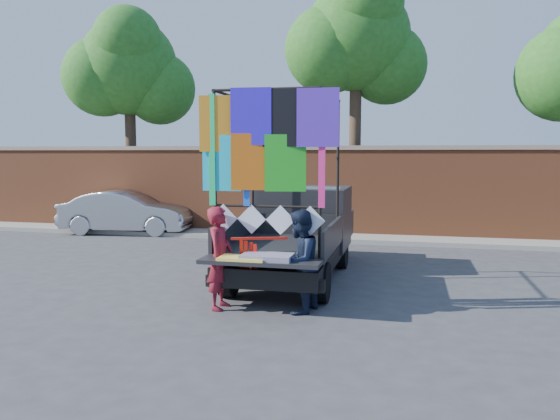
% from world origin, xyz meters
% --- Properties ---
extents(ground, '(90.00, 90.00, 0.00)m').
position_xyz_m(ground, '(0.00, 0.00, 0.00)').
color(ground, '#38383A').
rests_on(ground, ground).
extents(brick_wall, '(30.00, 0.45, 2.61)m').
position_xyz_m(brick_wall, '(0.00, 7.00, 1.33)').
color(brick_wall, '#9B502D').
rests_on(brick_wall, ground).
extents(curb, '(30.00, 1.20, 0.12)m').
position_xyz_m(curb, '(0.00, 6.30, 0.06)').
color(curb, gray).
rests_on(curb, ground).
extents(tree_left, '(4.20, 3.30, 7.05)m').
position_xyz_m(tree_left, '(-6.48, 8.12, 5.12)').
color(tree_left, '#38281C').
rests_on(tree_left, ground).
extents(tree_mid, '(4.20, 3.30, 7.73)m').
position_xyz_m(tree_mid, '(1.02, 8.12, 5.70)').
color(tree_mid, '#38281C').
rests_on(tree_mid, ground).
extents(pickup_truck, '(2.14, 5.37, 3.38)m').
position_xyz_m(pickup_truck, '(0.49, 2.02, 0.85)').
color(pickup_truck, black).
rests_on(pickup_truck, ground).
extents(sedan, '(3.98, 1.80, 1.27)m').
position_xyz_m(sedan, '(-5.58, 6.11, 0.63)').
color(sedan, '#AAADB1').
rests_on(sedan, ground).
extents(woman, '(0.38, 0.58, 1.59)m').
position_xyz_m(woman, '(-0.20, -0.79, 0.79)').
color(woman, maroon).
rests_on(woman, ground).
extents(man, '(0.75, 0.88, 1.56)m').
position_xyz_m(man, '(1.03, -0.71, 0.78)').
color(man, '#151F35').
rests_on(man, ground).
extents(streamer_bundle, '(0.84, 0.30, 0.60)m').
position_xyz_m(streamer_bundle, '(0.32, -0.76, 0.94)').
color(streamer_bundle, red).
rests_on(streamer_bundle, ground).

